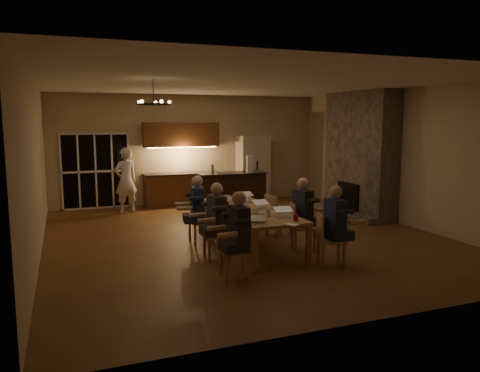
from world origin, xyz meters
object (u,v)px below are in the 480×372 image
(refrigerator, at_px, (253,168))
(person_right_near, at_px, (335,226))
(redcup_mid, at_px, (227,205))
(chair_left_mid, at_px, (217,235))
(laptop_b, at_px, (285,211))
(bar_island, at_px, (232,193))
(chair_right_mid, at_px, (303,227))
(chandelier, at_px, (154,104))
(laptop_d, at_px, (263,204))
(bar_bottle, at_px, (213,169))
(laptop_f, at_px, (247,195))
(can_silver, at_px, (268,213))
(person_right_mid, at_px, (302,213))
(laptop_a, at_px, (257,214))
(mug_back, at_px, (218,201))
(person_left_far, at_px, (197,210))
(chair_right_far, at_px, (279,215))
(bar_blender, at_px, (249,164))
(plate_near, at_px, (276,213))
(laptop_e, at_px, (224,196))
(chair_right_near, at_px, (331,240))
(person_left_near, at_px, (239,235))
(redcup_near, at_px, (296,218))
(plate_far, at_px, (258,201))
(chair_left_near, at_px, (234,250))
(can_right, at_px, (261,202))
(mug_mid, at_px, (247,202))
(person_left_mid, at_px, (217,221))
(dining_table, at_px, (250,228))
(plate_left, at_px, (255,218))
(standing_person, at_px, (126,180))
(chair_left_far, at_px, (201,221))
(mug_front, at_px, (256,210))
(can_cola, at_px, (220,196))

(refrigerator, distance_m, person_right_near, 6.63)
(redcup_mid, bearing_deg, chair_left_mid, -119.86)
(laptop_b, relative_size, redcup_mid, 2.67)
(bar_island, bearing_deg, person_right_near, -88.41)
(chair_right_mid, height_order, chandelier, chandelier)
(laptop_d, distance_m, bar_bottle, 3.53)
(laptop_f, relative_size, can_silver, 2.67)
(person_right_mid, relative_size, laptop_a, 4.31)
(mug_back, bearing_deg, refrigerator, 59.03)
(person_left_far, distance_m, chandelier, 2.26)
(chair_right_far, distance_m, chandelier, 3.55)
(person_right_near, height_order, person_right_mid, same)
(mug_back, xyz_separation_m, bar_blender, (1.69, 2.46, 0.50))
(person_right_near, distance_m, plate_near, 1.22)
(person_right_mid, xyz_separation_m, laptop_e, (-1.06, 1.54, 0.17))
(chair_right_near, xyz_separation_m, laptop_e, (-1.02, 2.66, 0.42))
(person_left_near, distance_m, plate_near, 1.62)
(bar_island, distance_m, person_right_near, 4.97)
(redcup_near, xyz_separation_m, plate_near, (-0.02, 0.74, -0.05))
(plate_far, bearing_deg, laptop_e, 153.34)
(chair_left_mid, relative_size, chair_right_far, 1.00)
(chair_left_near, relative_size, can_right, 7.42)
(refrigerator, bearing_deg, person_left_far, -124.35)
(chair_left_mid, xyz_separation_m, person_right_mid, (1.76, 0.09, 0.24))
(person_left_far, relative_size, mug_back, 13.80)
(person_left_far, height_order, plate_far, person_left_far)
(plate_far, bearing_deg, mug_mid, -142.23)
(person_left_near, bearing_deg, laptop_f, 154.10)
(person_left_mid, distance_m, person_right_mid, 1.75)
(dining_table, height_order, plate_left, plate_left)
(person_right_near, relative_size, mug_mid, 13.80)
(chair_left_mid, distance_m, mug_mid, 1.48)
(person_right_mid, bearing_deg, chair_left_near, 114.33)
(chair_left_mid, bearing_deg, standing_person, -166.37)
(refrigerator, xyz_separation_m, chair_left_far, (-2.89, -4.29, -0.55))
(laptop_f, xyz_separation_m, mug_front, (-0.36, -1.35, -0.06))
(person_right_mid, bearing_deg, plate_near, 88.53)
(bar_island, relative_size, chair_left_far, 2.06)
(mug_mid, bearing_deg, redcup_near, -83.25)
(mug_back, bearing_deg, laptop_f, 9.29)
(can_cola, relative_size, plate_far, 0.49)
(refrigerator, distance_m, mug_front, 5.73)
(dining_table, height_order, person_left_near, person_left_near)
(laptop_d, bearing_deg, chair_left_near, -135.89)
(person_left_mid, bearing_deg, laptop_f, 138.98)
(person_left_mid, height_order, bar_bottle, person_left_mid)
(bar_island, bearing_deg, plate_left, -103.80)
(chair_left_near, relative_size, can_cola, 7.42)
(bar_island, bearing_deg, plate_far, -97.13)
(laptop_e, xyz_separation_m, plate_far, (0.64, -0.32, -0.10))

